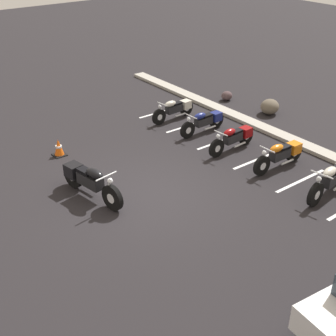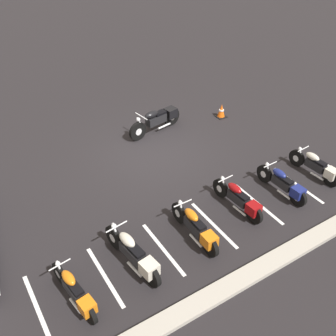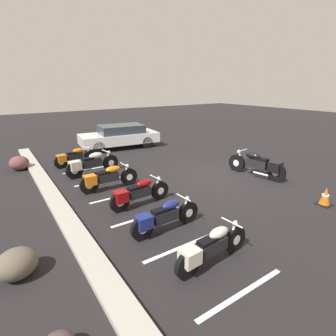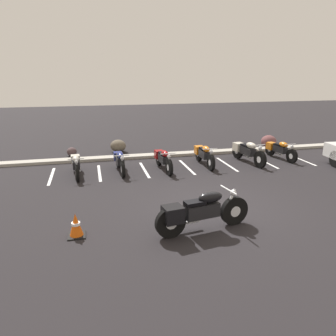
% 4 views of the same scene
% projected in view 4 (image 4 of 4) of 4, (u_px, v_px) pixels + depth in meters
% --- Properties ---
extents(ground, '(60.00, 60.00, 0.00)m').
position_uv_depth(ground, '(214.00, 208.00, 8.96)').
color(ground, black).
extents(motorcycle_black_featured, '(2.38, 0.79, 0.94)m').
position_uv_depth(motorcycle_black_featured, '(199.00, 212.00, 7.52)').
color(motorcycle_black_featured, black).
rests_on(motorcycle_black_featured, ground).
extents(parked_bike_0, '(0.55, 1.95, 0.77)m').
position_uv_depth(parked_bike_0, '(76.00, 164.00, 11.77)').
color(parked_bike_0, black).
rests_on(parked_bike_0, ground).
extents(parked_bike_1, '(0.55, 1.97, 0.78)m').
position_uv_depth(parked_bike_1, '(120.00, 161.00, 12.20)').
color(parked_bike_1, black).
rests_on(parked_bike_1, ground).
extents(parked_bike_2, '(0.56, 2.01, 0.79)m').
position_uv_depth(parked_bike_2, '(163.00, 159.00, 12.42)').
color(parked_bike_2, black).
rests_on(parked_bike_2, ground).
extents(parked_bike_3, '(0.58, 2.07, 0.82)m').
position_uv_depth(parked_bike_3, '(204.00, 154.00, 13.06)').
color(parked_bike_3, black).
rests_on(parked_bike_3, ground).
extents(parked_bike_4, '(0.70, 2.23, 0.88)m').
position_uv_depth(parked_bike_4, '(247.00, 151.00, 13.42)').
color(parked_bike_4, black).
rests_on(parked_bike_4, ground).
extents(parked_bike_5, '(0.61, 1.95, 0.77)m').
position_uv_depth(parked_bike_5, '(279.00, 149.00, 14.00)').
color(parked_bike_5, black).
rests_on(parked_bike_5, ground).
extents(concrete_curb, '(18.00, 0.50, 0.12)m').
position_uv_depth(concrete_curb, '(165.00, 155.00, 14.50)').
color(concrete_curb, '#A8A399').
rests_on(concrete_curb, ground).
extents(landscape_rock_0, '(0.95, 0.99, 0.57)m').
position_uv_depth(landscape_rock_0, '(118.00, 146.00, 15.21)').
color(landscape_rock_0, brown).
rests_on(landscape_rock_0, ground).
extents(landscape_rock_1, '(0.96, 0.98, 0.60)m').
position_uv_depth(landscape_rock_1, '(269.00, 141.00, 16.13)').
color(landscape_rock_1, brown).
rests_on(landscape_rock_1, ground).
extents(landscape_rock_2, '(0.48, 0.52, 0.38)m').
position_uv_depth(landscape_rock_2, '(72.00, 152.00, 14.51)').
color(landscape_rock_2, '#4B393C').
rests_on(landscape_rock_2, ground).
extents(traffic_cone, '(0.40, 0.40, 0.56)m').
position_uv_depth(traffic_cone, '(76.00, 226.00, 7.37)').
color(traffic_cone, black).
rests_on(traffic_cone, ground).
extents(stall_line_0, '(0.10, 2.10, 0.00)m').
position_uv_depth(stall_line_0, '(51.00, 176.00, 11.72)').
color(stall_line_0, white).
rests_on(stall_line_0, ground).
extents(stall_line_1, '(0.10, 2.10, 0.00)m').
position_uv_depth(stall_line_1, '(99.00, 173.00, 12.10)').
color(stall_line_1, white).
rests_on(stall_line_1, ground).
extents(stall_line_2, '(0.10, 2.10, 0.00)m').
position_uv_depth(stall_line_2, '(144.00, 170.00, 12.47)').
color(stall_line_2, white).
rests_on(stall_line_2, ground).
extents(stall_line_3, '(0.10, 2.10, 0.00)m').
position_uv_depth(stall_line_3, '(187.00, 167.00, 12.85)').
color(stall_line_3, white).
rests_on(stall_line_3, ground).
extents(stall_line_4, '(0.10, 2.10, 0.00)m').
position_uv_depth(stall_line_4, '(227.00, 164.00, 13.23)').
color(stall_line_4, white).
rests_on(stall_line_4, ground).
extents(stall_line_5, '(0.10, 2.10, 0.00)m').
position_uv_depth(stall_line_5, '(265.00, 162.00, 13.61)').
color(stall_line_5, white).
rests_on(stall_line_5, ground).
extents(stall_line_6, '(0.10, 2.10, 0.00)m').
position_uv_depth(stall_line_6, '(300.00, 159.00, 13.99)').
color(stall_line_6, white).
rests_on(stall_line_6, ground).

